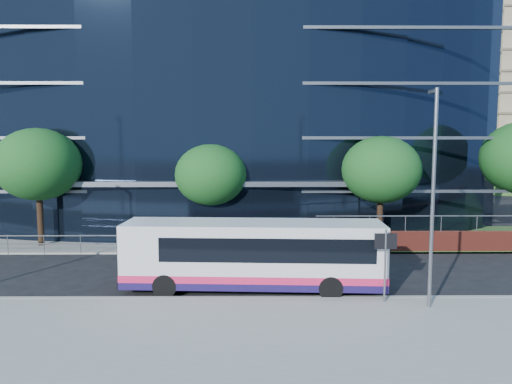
{
  "coord_description": "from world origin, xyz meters",
  "views": [
    {
      "loc": [
        -0.54,
        -20.04,
        6.35
      ],
      "look_at": [
        -0.32,
        8.0,
        3.35
      ],
      "focal_mm": 35.0,
      "sensor_mm": 36.0,
      "label": 1
    }
  ],
  "objects_px": {
    "tree_far_a": "(38,164)",
    "tree_dist_e": "(455,154)",
    "streetlight_east": "(433,192)",
    "street_sign": "(385,250)",
    "tree_far_b": "(211,175)",
    "city_bus": "(256,255)",
    "tree_far_c": "(381,170)"
  },
  "relations": [
    {
      "from": "city_bus",
      "to": "tree_dist_e",
      "type": "bearing_deg",
      "value": 61.35
    },
    {
      "from": "tree_far_b",
      "to": "streetlight_east",
      "type": "bearing_deg",
      "value": -52.37
    },
    {
      "from": "tree_dist_e",
      "to": "tree_far_c",
      "type": "bearing_deg",
      "value": -118.74
    },
    {
      "from": "tree_dist_e",
      "to": "city_bus",
      "type": "distance_m",
      "value": 46.7
    },
    {
      "from": "tree_far_c",
      "to": "city_bus",
      "type": "distance_m",
      "value": 11.81
    },
    {
      "from": "tree_far_c",
      "to": "tree_dist_e",
      "type": "distance_m",
      "value": 35.36
    },
    {
      "from": "tree_far_a",
      "to": "tree_far_b",
      "type": "height_order",
      "value": "tree_far_a"
    },
    {
      "from": "street_sign",
      "to": "city_bus",
      "type": "distance_m",
      "value": 5.29
    },
    {
      "from": "tree_far_b",
      "to": "street_sign",
      "type": "bearing_deg",
      "value": -55.92
    },
    {
      "from": "street_sign",
      "to": "tree_dist_e",
      "type": "bearing_deg",
      "value": 64.88
    },
    {
      "from": "tree_far_a",
      "to": "tree_dist_e",
      "type": "height_order",
      "value": "tree_far_a"
    },
    {
      "from": "tree_far_a",
      "to": "tree_far_c",
      "type": "bearing_deg",
      "value": 0.0
    },
    {
      "from": "street_sign",
      "to": "streetlight_east",
      "type": "distance_m",
      "value": 2.8
    },
    {
      "from": "tree_far_a",
      "to": "tree_far_c",
      "type": "distance_m",
      "value": 20.0
    },
    {
      "from": "tree_far_a",
      "to": "streetlight_east",
      "type": "bearing_deg",
      "value": -30.46
    },
    {
      "from": "tree_far_b",
      "to": "tree_far_c",
      "type": "distance_m",
      "value": 10.02
    },
    {
      "from": "tree_far_a",
      "to": "streetlight_east",
      "type": "height_order",
      "value": "streetlight_east"
    },
    {
      "from": "tree_far_b",
      "to": "city_bus",
      "type": "height_order",
      "value": "tree_far_b"
    },
    {
      "from": "streetlight_east",
      "to": "street_sign",
      "type": "bearing_deg",
      "value": 158.64
    },
    {
      "from": "tree_far_c",
      "to": "tree_far_b",
      "type": "bearing_deg",
      "value": 177.14
    },
    {
      "from": "tree_far_c",
      "to": "tree_dist_e",
      "type": "height_order",
      "value": "same"
    },
    {
      "from": "street_sign",
      "to": "tree_far_c",
      "type": "bearing_deg",
      "value": 76.71
    },
    {
      "from": "street_sign",
      "to": "tree_far_c",
      "type": "distance_m",
      "value": 11.14
    },
    {
      "from": "tree_dist_e",
      "to": "tree_far_a",
      "type": "bearing_deg",
      "value": -140.04
    },
    {
      "from": "tree_far_a",
      "to": "streetlight_east",
      "type": "xyz_separation_m",
      "value": [
        19.0,
        -11.17,
        -0.42
      ]
    },
    {
      "from": "tree_far_a",
      "to": "city_bus",
      "type": "relative_size",
      "value": 0.64
    },
    {
      "from": "street_sign",
      "to": "tree_dist_e",
      "type": "relative_size",
      "value": 0.43
    },
    {
      "from": "tree_far_c",
      "to": "city_bus",
      "type": "relative_size",
      "value": 0.6
    },
    {
      "from": "tree_far_a",
      "to": "tree_far_b",
      "type": "relative_size",
      "value": 1.15
    },
    {
      "from": "tree_far_b",
      "to": "city_bus",
      "type": "bearing_deg",
      "value": -74.23
    },
    {
      "from": "tree_far_c",
      "to": "city_bus",
      "type": "xyz_separation_m",
      "value": [
        -7.4,
        -8.7,
        -2.99
      ]
    },
    {
      "from": "tree_dist_e",
      "to": "streetlight_east",
      "type": "height_order",
      "value": "streetlight_east"
    }
  ]
}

